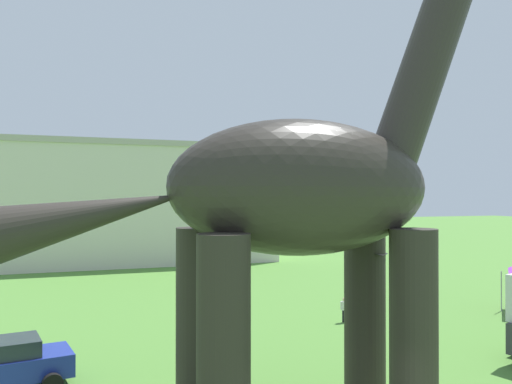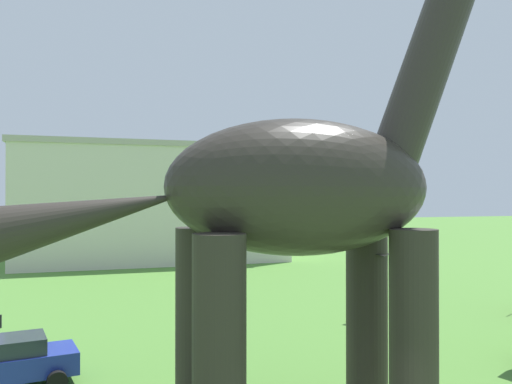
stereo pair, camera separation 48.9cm
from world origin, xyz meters
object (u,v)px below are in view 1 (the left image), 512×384
Objects in this scene: person_watching_child at (344,307)px; kite_high_right at (376,253)px; parked_sedan_left at (0,364)px; dinosaur_sculpture at (301,187)px.

kite_high_right reaches higher than person_watching_child.
person_watching_child is at bearing 5.99° from parked_sedan_left.
parked_sedan_left is at bearing 167.44° from dinosaur_sculpture.
parked_sedan_left is at bearing -31.25° from person_watching_child.
person_watching_child is 10.55m from kite_high_right.
kite_high_right is at bearing -35.25° from parked_sedan_left.
parked_sedan_left is 15.00m from person_watching_child.
dinosaur_sculpture reaches higher than kite_high_right.
dinosaur_sculpture reaches higher than parked_sedan_left.
person_watching_child is at bearing 79.81° from dinosaur_sculpture.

